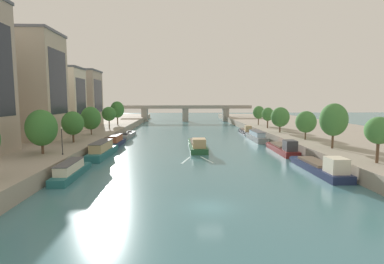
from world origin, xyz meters
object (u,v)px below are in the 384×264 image
(moored_boat_right_midway, at_px, (283,148))
(tree_right_end_of_row, at_px, (259,112))
(barge_midriver, at_px, (197,145))
(tree_left_midway, at_px, (42,128))
(moored_boat_left_upstream, at_px, (71,171))
(moored_boat_right_near, at_px, (246,131))
(moored_boat_left_lone, at_px, (102,150))
(moored_boat_left_near, at_px, (117,141))
(moored_boat_right_gap_after, at_px, (321,167))
(tree_left_by_lamp, at_px, (117,110))
(tree_left_end_of_row, at_px, (73,123))
(moored_boat_right_end, at_px, (256,136))
(tree_right_second, at_px, (379,131))
(tree_right_midway, at_px, (280,117))
(tree_left_far, at_px, (109,114))
(tree_right_distant, at_px, (334,120))
(tree_right_past_mid, at_px, (268,114))
(tree_left_second, at_px, (91,118))
(moored_boat_left_downstream, at_px, (128,135))
(lamppost_left_bank, at_px, (62,140))
(tree_right_far, at_px, (306,122))
(bridge_far, at_px, (185,111))

(moored_boat_right_midway, bearing_deg, tree_right_end_of_row, 82.04)
(barge_midriver, distance_m, tree_left_midway, 30.24)
(moored_boat_left_upstream, xyz_separation_m, moored_boat_right_near, (34.84, 49.05, -0.10))
(moored_boat_left_lone, relative_size, moored_boat_left_near, 1.27)
(moored_boat_right_gap_after, relative_size, tree_left_by_lamp, 1.92)
(barge_midriver, xyz_separation_m, tree_left_end_of_row, (-24.49, -4.01, 5.01))
(tree_left_midway, height_order, tree_left_by_lamp, tree_left_by_lamp)
(moored_boat_left_lone, distance_m, moored_boat_right_end, 39.11)
(tree_right_second, distance_m, tree_right_midway, 36.08)
(tree_left_far, xyz_separation_m, tree_right_distant, (46.22, -36.89, 0.75))
(tree_left_end_of_row, bearing_deg, moored_boat_left_near, 54.26)
(moored_boat_left_lone, relative_size, tree_right_past_mid, 2.28)
(tree_left_by_lamp, height_order, tree_right_distant, tree_right_distant)
(moored_boat_right_near, relative_size, tree_right_distant, 1.58)
(tree_left_second, relative_size, tree_left_far, 1.07)
(barge_midriver, height_order, moored_boat_left_near, barge_midriver)
(moored_boat_left_upstream, height_order, tree_left_far, tree_left_far)
(barge_midriver, height_order, tree_left_midway, tree_left_midway)
(moored_boat_left_downstream, height_order, lamppost_left_bank, lamppost_left_bank)
(moored_boat_right_midway, xyz_separation_m, tree_right_midway, (5.02, 16.69, 5.11))
(tree_left_by_lamp, xyz_separation_m, tree_right_past_mid, (45.80, -13.34, -0.95))
(tree_left_end_of_row, relative_size, tree_left_second, 0.91)
(tree_left_by_lamp, bearing_deg, moored_boat_right_end, -30.97)
(moored_boat_right_end, relative_size, tree_right_far, 2.36)
(tree_left_far, bearing_deg, moored_boat_right_end, -16.35)
(tree_right_far, height_order, lamppost_left_bank, tree_right_far)
(moored_boat_right_end, height_order, lamppost_left_bank, lamppost_left_bank)
(moored_boat_right_near, distance_m, tree_right_second, 52.11)
(lamppost_left_bank, bearing_deg, moored_boat_right_midway, 17.05)
(tree_left_far, distance_m, tree_right_second, 66.98)
(moored_boat_right_gap_after, bearing_deg, moored_boat_left_near, 142.32)
(moored_boat_left_lone, distance_m, tree_left_second, 18.15)
(moored_boat_right_midway, relative_size, tree_right_end_of_row, 2.33)
(tree_right_second, relative_size, tree_right_far, 1.03)
(moored_boat_left_near, relative_size, lamppost_left_bank, 2.55)
(moored_boat_right_midway, xyz_separation_m, tree_right_distant, (5.80, -7.72, 6.13))
(moored_boat_left_lone, height_order, moored_boat_right_midway, moored_boat_right_midway)
(tree_left_second, distance_m, tree_right_far, 48.17)
(moored_boat_left_downstream, xyz_separation_m, lamppost_left_bank, (-3.50, -37.00, 3.86))
(tree_left_by_lamp, relative_size, tree_right_end_of_row, 1.24)
(moored_boat_left_downstream, bearing_deg, tree_right_distant, -39.33)
(lamppost_left_bank, bearing_deg, tree_left_end_of_row, 102.58)
(moored_boat_right_end, bearing_deg, tree_right_past_mid, 60.34)
(tree_left_end_of_row, bearing_deg, moored_boat_right_end, 21.63)
(tree_left_second, height_order, tree_right_second, tree_left_second)
(tree_right_distant, relative_size, tree_right_end_of_row, 1.25)
(barge_midriver, bearing_deg, bridge_far, 90.64)
(moored_boat_left_upstream, relative_size, moored_boat_left_lone, 0.86)
(tree_right_distant, bearing_deg, moored_boat_left_downstream, 140.67)
(barge_midriver, bearing_deg, moored_boat_left_near, 164.54)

